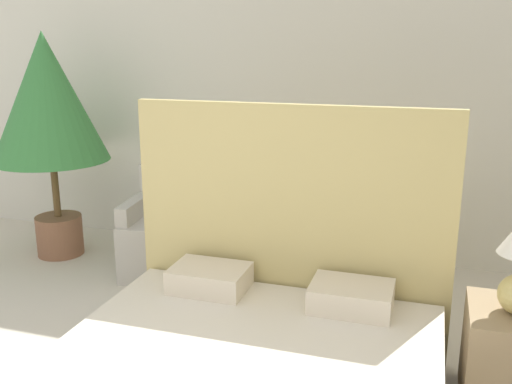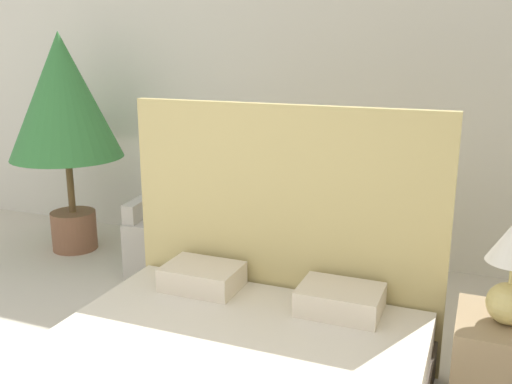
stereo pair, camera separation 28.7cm
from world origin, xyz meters
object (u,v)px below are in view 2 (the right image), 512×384
at_px(armchair_near_window_left, 179,238).
at_px(potted_palm, 63,103).
at_px(side_table, 235,255).
at_px(armchair_near_window_right, 297,255).
at_px(nightstand, 498,370).

xyz_separation_m(armchair_near_window_left, potted_palm, (-1.13, 0.09, 1.04)).
distance_m(armchair_near_window_left, potted_palm, 1.54).
height_order(potted_palm, side_table, potted_palm).
relative_size(armchair_near_window_right, potted_palm, 0.44).
bearing_deg(armchair_near_window_right, side_table, 178.91).
bearing_deg(nightstand, armchair_near_window_left, 155.39).
distance_m(armchair_near_window_right, potted_palm, 2.39).
relative_size(nightstand, side_table, 1.29).
relative_size(armchair_near_window_right, nightstand, 1.55).
height_order(armchair_near_window_right, side_table, armchair_near_window_right).
bearing_deg(nightstand, armchair_near_window_right, 141.62).
bearing_deg(side_table, potted_palm, 176.22).
distance_m(potted_palm, nightstand, 3.88).
bearing_deg(armchair_near_window_left, potted_palm, 168.30).
xyz_separation_m(armchair_near_window_right, side_table, (-0.51, -0.02, -0.07)).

